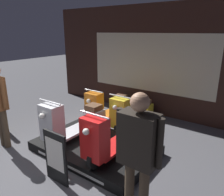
# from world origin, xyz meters

# --- Properties ---
(ground_plane) EXTENTS (30.00, 30.00, 0.00)m
(ground_plane) POSITION_xyz_m (0.00, 0.00, 0.00)
(ground_plane) COLOR #4C4C51
(shop_wall_back) EXTENTS (7.16, 0.09, 3.20)m
(shop_wall_back) POSITION_xyz_m (0.00, 3.89, 1.60)
(shop_wall_back) COLOR #331E19
(shop_wall_back) RESTS_ON ground_plane
(display_platform) EXTENTS (2.45, 1.58, 0.20)m
(display_platform) POSITION_xyz_m (0.25, 1.07, 0.10)
(display_platform) COLOR black
(display_platform) RESTS_ON ground_plane
(scooter_display_left) EXTENTS (0.60, 1.70, 1.00)m
(scooter_display_left) POSITION_xyz_m (-0.30, 1.00, 0.59)
(scooter_display_left) COLOR black
(scooter_display_left) RESTS_ON display_platform
(scooter_display_right) EXTENTS (0.60, 1.70, 1.00)m
(scooter_display_right) POSITION_xyz_m (0.80, 1.00, 0.59)
(scooter_display_right) COLOR black
(scooter_display_right) RESTS_ON display_platform
(scooter_backrow_0) EXTENTS (0.60, 1.70, 1.00)m
(scooter_backrow_0) POSITION_xyz_m (-0.62, 2.63, 0.39)
(scooter_backrow_0) COLOR black
(scooter_backrow_0) RESTS_ON ground_plane
(scooter_backrow_1) EXTENTS (0.60, 1.70, 1.00)m
(scooter_backrow_1) POSITION_xyz_m (0.20, 2.63, 0.39)
(scooter_backrow_1) COLOR black
(scooter_backrow_1) RESTS_ON ground_plane
(person_right_browsing) EXTENTS (0.64, 0.27, 1.80)m
(person_right_browsing) POSITION_xyz_m (1.81, 0.10, 1.09)
(person_right_browsing) COLOR #473828
(person_right_browsing) RESTS_ON ground_plane
(price_sign_board) EXTENTS (0.51, 0.04, 0.92)m
(price_sign_board) POSITION_xyz_m (0.35, -0.03, 0.47)
(price_sign_board) COLOR black
(price_sign_board) RESTS_ON ground_plane
(street_bollard) EXTENTS (0.12, 0.12, 0.94)m
(street_bollard) POSITION_xyz_m (-2.26, 0.47, 0.47)
(street_bollard) COLOR gold
(street_bollard) RESTS_ON ground_plane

